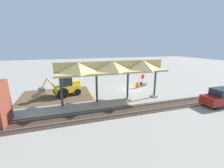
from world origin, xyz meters
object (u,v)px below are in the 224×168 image
at_px(stop_sign, 143,78).
at_px(concrete_pipe, 143,83).
at_px(backhoe, 67,87).
at_px(distant_parked_car, 221,97).
at_px(traffic_barrel, 137,85).

relative_size(stop_sign, concrete_pipe, 1.78).
bearing_deg(backhoe, concrete_pipe, -172.81).
relative_size(backhoe, concrete_pipe, 4.27).
distance_m(distant_parked_car, traffic_barrel, 10.86).
xyz_separation_m(backhoe, distant_parked_car, (-16.25, 8.73, -0.28)).
xyz_separation_m(backhoe, traffic_barrel, (-10.80, -0.64, -0.82)).
xyz_separation_m(backhoe, concrete_pipe, (-12.39, -1.56, -0.88)).
bearing_deg(concrete_pipe, backhoe, 7.19).
height_order(backhoe, distant_parked_car, backhoe).
bearing_deg(traffic_barrel, distant_parked_car, 120.16).
xyz_separation_m(distant_parked_car, traffic_barrel, (5.45, -9.38, -0.53)).
xyz_separation_m(stop_sign, concrete_pipe, (-0.68, -0.86, -1.15)).
bearing_deg(traffic_barrel, stop_sign, -176.39).
distance_m(backhoe, traffic_barrel, 10.85).
height_order(stop_sign, backhoe, backhoe).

